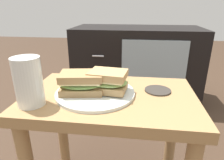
# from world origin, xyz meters

# --- Properties ---
(side_table) EXTENTS (0.56, 0.36, 0.46)m
(side_table) POSITION_xyz_m (0.00, 0.00, 0.37)
(side_table) COLOR #A37A4C
(side_table) RESTS_ON ground
(tv_cabinet) EXTENTS (0.96, 0.46, 0.58)m
(tv_cabinet) POSITION_xyz_m (0.08, 0.95, 0.29)
(tv_cabinet) COLOR black
(tv_cabinet) RESTS_ON ground
(plate) EXTENTS (0.26, 0.26, 0.01)m
(plate) POSITION_xyz_m (-0.05, -0.01, 0.47)
(plate) COLOR silver
(plate) RESTS_ON side_table
(sandwich_front) EXTENTS (0.16, 0.12, 0.07)m
(sandwich_front) POSITION_xyz_m (-0.09, -0.02, 0.50)
(sandwich_front) COLOR #9E7A4C
(sandwich_front) RESTS_ON plate
(sandwich_back) EXTENTS (0.14, 0.11, 0.07)m
(sandwich_back) POSITION_xyz_m (-0.01, 0.00, 0.51)
(sandwich_back) COLOR tan
(sandwich_back) RESTS_ON plate
(beer_glass) EXTENTS (0.08, 0.08, 0.14)m
(beer_glass) POSITION_xyz_m (-0.22, -0.10, 0.53)
(beer_glass) COLOR silver
(beer_glass) RESTS_ON side_table
(coaster) EXTENTS (0.09, 0.09, 0.01)m
(coaster) POSITION_xyz_m (0.16, 0.04, 0.46)
(coaster) COLOR #332D28
(coaster) RESTS_ON side_table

